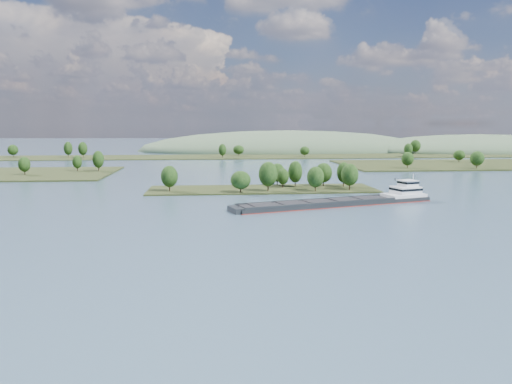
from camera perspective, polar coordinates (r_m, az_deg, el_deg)
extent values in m
plane|color=#3B5265|center=(161.98, 2.93, -2.55)|extent=(1800.00, 1800.00, 0.00)
cube|color=black|center=(220.82, 0.72, 0.24)|extent=(100.00, 30.00, 1.20)
cylinder|color=black|center=(213.06, 6.80, 0.54)|extent=(0.50, 0.50, 3.47)
ellipsoid|color=black|center=(212.55, 6.82, 1.72)|extent=(7.40, 7.40, 8.94)
cylinder|color=black|center=(232.90, 2.44, 1.19)|extent=(0.50, 0.50, 3.35)
ellipsoid|color=black|center=(232.45, 2.45, 2.24)|extent=(7.28, 7.28, 8.62)
cylinder|color=black|center=(212.34, 1.38, 0.66)|extent=(0.50, 0.50, 4.12)
ellipsoid|color=black|center=(211.75, 1.39, 2.06)|extent=(8.17, 8.17, 10.59)
cylinder|color=black|center=(224.21, 3.09, 0.87)|extent=(0.50, 0.50, 2.84)
ellipsoid|color=black|center=(223.80, 3.09, 1.78)|extent=(5.53, 5.53, 7.31)
cylinder|color=black|center=(207.77, -1.77, 0.34)|extent=(0.50, 0.50, 2.99)
ellipsoid|color=black|center=(207.31, -1.77, 1.38)|extent=(8.53, 8.53, 7.68)
cylinder|color=black|center=(215.02, -9.85, 0.56)|extent=(0.50, 0.50, 3.58)
ellipsoid|color=black|center=(214.50, -9.88, 1.77)|extent=(7.25, 7.25, 9.21)
cylinder|color=black|center=(227.41, 4.50, 1.08)|extent=(0.50, 0.50, 3.89)
ellipsoid|color=black|center=(226.89, 4.51, 2.32)|extent=(6.52, 6.52, 9.99)
cylinder|color=black|center=(231.05, 9.96, 1.07)|extent=(0.50, 0.50, 3.68)
ellipsoid|color=black|center=(230.56, 9.98, 2.23)|extent=(6.30, 6.30, 9.47)
cylinder|color=black|center=(220.09, 10.64, 0.73)|extent=(0.50, 0.50, 3.73)
ellipsoid|color=black|center=(219.57, 10.67, 1.96)|extent=(7.57, 7.57, 9.60)
cylinder|color=black|center=(230.84, 7.71, 1.09)|extent=(0.50, 0.50, 3.52)
ellipsoid|color=black|center=(230.36, 7.73, 2.20)|extent=(7.89, 7.89, 9.06)
cylinder|color=black|center=(314.01, -17.55, 2.65)|extent=(0.50, 0.50, 4.02)
ellipsoid|color=black|center=(313.62, -17.59, 3.58)|extent=(6.86, 6.86, 10.34)
cylinder|color=black|center=(319.12, -19.73, 2.55)|extent=(0.50, 0.50, 3.09)
ellipsoid|color=black|center=(318.81, -19.76, 3.25)|extent=(5.65, 5.65, 7.95)
cylinder|color=black|center=(306.63, -24.92, 2.10)|extent=(0.50, 0.50, 3.31)
ellipsoid|color=black|center=(306.29, -24.96, 2.89)|extent=(6.58, 6.58, 8.52)
cylinder|color=black|center=(333.96, 16.90, 2.91)|extent=(0.50, 0.50, 3.43)
ellipsoid|color=black|center=(333.64, 16.93, 3.66)|extent=(7.75, 7.75, 8.81)
cylinder|color=black|center=(347.21, 23.91, 2.77)|extent=(0.50, 0.50, 3.64)
ellipsoid|color=black|center=(346.89, 23.95, 3.53)|extent=(8.80, 8.80, 9.36)
cylinder|color=black|center=(366.69, 23.98, 2.97)|extent=(0.50, 0.50, 3.24)
ellipsoid|color=black|center=(366.41, 24.01, 3.61)|extent=(6.32, 6.32, 8.34)
cylinder|color=black|center=(399.67, 22.18, 3.39)|extent=(0.50, 0.50, 2.95)
ellipsoid|color=black|center=(399.44, 22.21, 3.93)|extent=(8.26, 8.26, 7.58)
cube|color=black|center=(439.26, -2.26, 4.02)|extent=(900.00, 60.00, 1.20)
cylinder|color=black|center=(450.90, -20.65, 3.98)|extent=(0.50, 0.50, 4.43)
ellipsoid|color=black|center=(450.61, -20.68, 4.69)|extent=(7.23, 7.23, 11.38)
cylinder|color=black|center=(451.70, 16.98, 4.10)|extent=(0.50, 0.50, 3.80)
ellipsoid|color=black|center=(451.44, 17.01, 4.72)|extent=(7.42, 7.42, 9.78)
cylinder|color=black|center=(445.06, -2.01, 4.35)|extent=(0.50, 0.50, 3.16)
ellipsoid|color=black|center=(444.83, -2.01, 4.86)|extent=(9.82, 9.82, 8.11)
cylinder|color=black|center=(494.33, 17.73, 4.40)|extent=(0.50, 0.50, 4.41)
ellipsoid|color=black|center=(494.06, 17.76, 5.05)|extent=(9.75, 9.75, 11.34)
cylinder|color=black|center=(474.84, -26.00, 3.80)|extent=(0.50, 0.50, 3.55)
ellipsoid|color=black|center=(474.60, -26.03, 4.35)|extent=(8.63, 8.63, 9.12)
cylinder|color=black|center=(445.25, -19.16, 4.00)|extent=(0.50, 0.50, 4.39)
ellipsoid|color=black|center=(444.96, -19.19, 4.72)|extent=(7.69, 7.69, 11.29)
cylinder|color=black|center=(437.01, 5.59, 4.24)|extent=(0.50, 0.50, 2.95)
ellipsoid|color=black|center=(436.80, 5.59, 4.73)|extent=(8.44, 8.44, 7.59)
cylinder|color=black|center=(420.66, -3.85, 4.18)|extent=(0.50, 0.50, 3.86)
ellipsoid|color=black|center=(420.38, -3.85, 4.85)|extent=(6.57, 6.57, 9.92)
ellipsoid|color=#40573C|center=(581.87, 23.91, 4.29)|extent=(260.00, 140.00, 36.00)
ellipsoid|color=#40573C|center=(544.81, 3.52, 4.74)|extent=(320.00, 160.00, 44.00)
cube|color=black|center=(181.60, 9.19, -1.36)|extent=(75.83, 31.89, 2.10)
cube|color=#9D1E11|center=(181.67, 9.19, -1.49)|extent=(76.07, 32.13, 0.24)
cube|color=black|center=(181.55, 6.37, -0.88)|extent=(56.68, 18.01, 0.76)
cube|color=black|center=(173.52, 7.86, -1.31)|extent=(56.68, 18.01, 0.76)
cube|color=black|center=(177.54, 7.10, -1.14)|extent=(57.30, 25.29, 0.29)
cube|color=black|center=(168.19, 0.86, -1.48)|extent=(10.55, 10.04, 0.33)
cube|color=black|center=(172.59, 4.06, -1.26)|extent=(10.55, 10.04, 0.33)
cube|color=black|center=(177.50, 7.10, -1.04)|extent=(10.55, 10.04, 0.33)
cube|color=black|center=(182.88, 9.96, -0.84)|extent=(10.55, 10.04, 0.33)
cube|color=black|center=(188.70, 12.66, -0.65)|extent=(10.55, 10.04, 0.33)
cube|color=black|center=(164.69, -2.35, -2.07)|extent=(5.30, 9.07, 1.91)
cylinder|color=black|center=(164.80, -2.04, -1.59)|extent=(0.29, 0.29, 2.10)
cube|color=silver|center=(198.43, 16.50, -0.33)|extent=(17.33, 13.31, 1.15)
cube|color=silver|center=(198.78, 16.73, 0.23)|extent=(11.40, 10.15, 2.87)
cube|color=black|center=(198.74, 16.74, 0.34)|extent=(11.64, 10.38, 0.86)
cube|color=silver|center=(199.09, 16.97, 0.95)|extent=(7.18, 7.18, 2.10)
cube|color=black|center=(199.05, 16.98, 1.06)|extent=(7.42, 7.42, 0.76)
cube|color=silver|center=(198.96, 16.99, 1.28)|extent=(7.66, 7.66, 0.19)
cylinder|color=silver|center=(200.37, 17.53, 1.63)|extent=(0.24, 0.24, 2.48)
cylinder|color=black|center=(198.77, 15.61, 1.38)|extent=(0.60, 0.60, 1.15)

